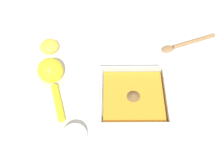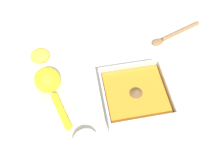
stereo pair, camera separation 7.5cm
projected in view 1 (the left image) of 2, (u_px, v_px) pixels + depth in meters
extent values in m
plane|color=beige|center=(116.00, 110.00, 0.73)|extent=(4.00, 4.00, 0.00)
cube|color=silver|center=(133.00, 102.00, 0.74)|extent=(0.18, 0.18, 0.01)
cube|color=silver|center=(166.00, 97.00, 0.72)|extent=(0.18, 0.01, 0.04)
cube|color=silver|center=(101.00, 97.00, 0.72)|extent=(0.18, 0.01, 0.04)
cube|color=silver|center=(135.00, 127.00, 0.67)|extent=(0.01, 0.17, 0.04)
cube|color=silver|center=(132.00, 71.00, 0.77)|extent=(0.01, 0.17, 0.04)
cube|color=orange|center=(133.00, 99.00, 0.73)|extent=(0.16, 0.16, 0.03)
cone|color=brown|center=(134.00, 95.00, 0.71)|extent=(0.04, 0.04, 0.02)
cylinder|color=silver|center=(75.00, 137.00, 0.67)|extent=(0.07, 0.07, 0.03)
cylinder|color=brown|center=(75.00, 138.00, 0.67)|extent=(0.06, 0.06, 0.02)
sphere|color=yellow|center=(51.00, 70.00, 0.76)|extent=(0.07, 0.07, 0.07)
cylinder|color=yellow|center=(58.00, 103.00, 0.74)|extent=(0.12, 0.05, 0.02)
ellipsoid|color=yellow|center=(49.00, 46.00, 0.84)|extent=(0.06, 0.06, 0.03)
ellipsoid|color=olive|center=(168.00, 49.00, 0.85)|extent=(0.04, 0.05, 0.01)
cylinder|color=olive|center=(194.00, 41.00, 0.87)|extent=(0.06, 0.15, 0.01)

